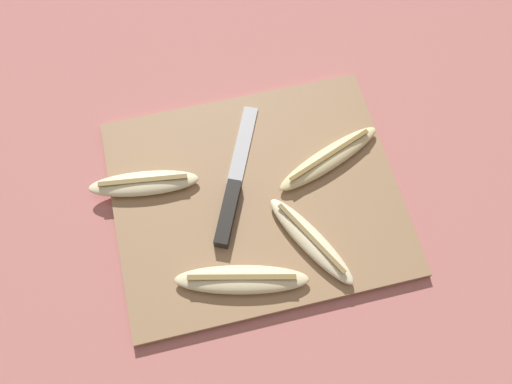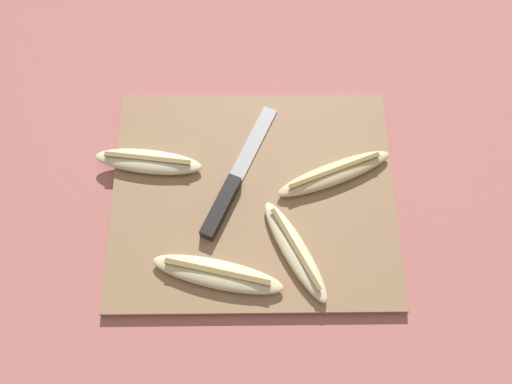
{
  "view_description": "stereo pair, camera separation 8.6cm",
  "coord_description": "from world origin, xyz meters",
  "px_view_note": "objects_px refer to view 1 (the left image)",
  "views": [
    {
      "loc": [
        -0.09,
        -0.37,
        0.8
      ],
      "look_at": [
        0.0,
        0.0,
        0.02
      ],
      "focal_mm": 42.0,
      "sensor_mm": 36.0,
      "label": 1
    },
    {
      "loc": [
        -0.0,
        -0.38,
        0.8
      ],
      "look_at": [
        0.0,
        0.0,
        0.02
      ],
      "focal_mm": 42.0,
      "sensor_mm": 36.0,
      "label": 2
    }
  ],
  "objects_px": {
    "knife": "(231,199)",
    "banana_ripe_center": "(329,158)",
    "banana_bright_far": "(311,240)",
    "banana_pale_long": "(144,183)",
    "banana_cream_curved": "(242,280)"
  },
  "relations": [
    {
      "from": "banana_pale_long",
      "to": "banana_bright_far",
      "type": "bearing_deg",
      "value": -33.9
    },
    {
      "from": "banana_ripe_center",
      "to": "banana_cream_curved",
      "type": "bearing_deg",
      "value": -137.76
    },
    {
      "from": "banana_cream_curved",
      "to": "banana_bright_far",
      "type": "distance_m",
      "value": 0.11
    },
    {
      "from": "banana_ripe_center",
      "to": "banana_bright_far",
      "type": "distance_m",
      "value": 0.14
    },
    {
      "from": "knife",
      "to": "banana_bright_far",
      "type": "distance_m",
      "value": 0.13
    },
    {
      "from": "banana_cream_curved",
      "to": "banana_ripe_center",
      "type": "bearing_deg",
      "value": 42.24
    },
    {
      "from": "banana_cream_curved",
      "to": "banana_pale_long",
      "type": "height_order",
      "value": "same"
    },
    {
      "from": "knife",
      "to": "banana_ripe_center",
      "type": "distance_m",
      "value": 0.16
    },
    {
      "from": "banana_cream_curved",
      "to": "banana_ripe_center",
      "type": "height_order",
      "value": "same"
    },
    {
      "from": "banana_pale_long",
      "to": "banana_bright_far",
      "type": "distance_m",
      "value": 0.26
    },
    {
      "from": "knife",
      "to": "banana_pale_long",
      "type": "height_order",
      "value": "banana_pale_long"
    },
    {
      "from": "knife",
      "to": "banana_ripe_center",
      "type": "height_order",
      "value": "banana_ripe_center"
    },
    {
      "from": "banana_pale_long",
      "to": "banana_bright_far",
      "type": "xyz_separation_m",
      "value": [
        0.21,
        -0.14,
        -0.0
      ]
    },
    {
      "from": "banana_ripe_center",
      "to": "banana_pale_long",
      "type": "height_order",
      "value": "same"
    },
    {
      "from": "banana_ripe_center",
      "to": "banana_pale_long",
      "type": "distance_m",
      "value": 0.28
    }
  ]
}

